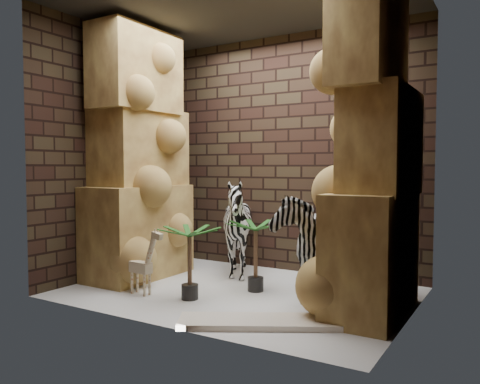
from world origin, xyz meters
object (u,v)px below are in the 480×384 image
Objects in this scene: surfboard at (268,322)px; palm_front at (256,256)px; zebra_right at (305,235)px; giraffe_toy at (141,260)px; palm_back at (190,262)px; zebra_left at (237,233)px.

palm_front is at bearing 94.91° from surfboard.
zebra_right reaches higher than giraffe_toy.
palm_back reaches higher than surfboard.
giraffe_toy is 1.21m from palm_front.
surfboard is (1.12, -1.35, -0.51)m from zebra_left.
palm_front reaches higher than palm_back.
palm_back is 1.12m from surfboard.
surfboard is (0.61, -0.89, -0.36)m from palm_front.
surfboard is at bearing -1.31° from giraffe_toy.
palm_back is (-0.42, -0.61, -0.01)m from palm_front.
zebra_right is at bearing 65.03° from surfboard.
zebra_left is (-1.04, 0.40, -0.11)m from zebra_right.
giraffe_toy is at bearing -168.03° from palm_back.
palm_front is at bearing 55.80° from palm_back.
zebra_right is at bearing 35.09° from palm_back.
palm_back reaches higher than giraffe_toy.
surfboard is (1.58, -0.17, -0.34)m from giraffe_toy.
zebra_right is at bearing 6.12° from palm_front.
zebra_right is at bearing -7.99° from zebra_left.
zebra_left reaches higher than palm_back.
surfboard is at bearing -15.31° from palm_back.
zebra_right reaches higher than zebra_left.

